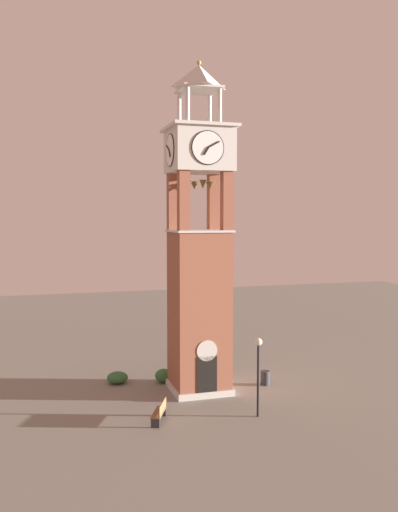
# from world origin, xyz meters

# --- Properties ---
(ground) EXTENTS (80.00, 80.00, 0.00)m
(ground) POSITION_xyz_m (0.00, 0.00, 0.00)
(ground) COLOR gray
(clock_tower) EXTENTS (3.50, 3.50, 17.73)m
(clock_tower) POSITION_xyz_m (-0.00, -0.00, 7.17)
(clock_tower) COLOR #93543D
(clock_tower) RESTS_ON ground
(park_bench) EXTENTS (1.05, 1.64, 0.95)m
(park_bench) POSITION_xyz_m (-3.04, -3.86, 0.48)
(park_bench) COLOR brown
(park_bench) RESTS_ON ground
(lamp_post) EXTENTS (0.36, 0.36, 3.80)m
(lamp_post) POSITION_xyz_m (1.59, -4.54, 2.64)
(lamp_post) COLOR black
(lamp_post) RESTS_ON ground
(trash_bin) EXTENTS (0.52, 0.52, 0.80)m
(trash_bin) POSITION_xyz_m (3.85, -0.20, 0.40)
(trash_bin) COLOR #2D2D33
(trash_bin) RESTS_ON ground
(shrub_near_entry) EXTENTS (1.01, 1.01, 0.77)m
(shrub_near_entry) POSITION_xyz_m (-1.55, 1.91, 0.38)
(shrub_near_entry) COLOR #336638
(shrub_near_entry) RESTS_ON ground
(shrub_left_of_tower) EXTENTS (1.19, 1.19, 0.65)m
(shrub_left_of_tower) POSITION_xyz_m (-4.14, 2.48, 0.33)
(shrub_left_of_tower) COLOR #336638
(shrub_left_of_tower) RESTS_ON ground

